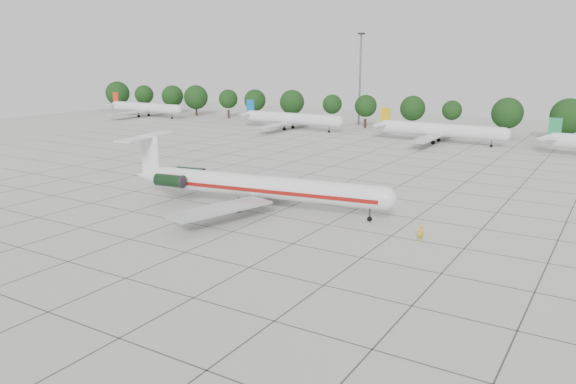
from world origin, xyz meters
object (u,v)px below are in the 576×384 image
(ground_crew, at_px, (420,233))
(bg_airliner_a, at_px, (145,108))
(bg_airliner_b, at_px, (291,119))
(bg_airliner_c, at_px, (440,130))
(floodlight_mast, at_px, (360,74))
(main_airliner, at_px, (250,185))

(ground_crew, height_order, bg_airliner_a, bg_airliner_a)
(bg_airliner_a, bearing_deg, bg_airliner_b, -2.37)
(bg_airliner_c, distance_m, floodlight_mast, 39.89)
(main_airliner, height_order, bg_airliner_a, main_airliner)
(ground_crew, relative_size, bg_airliner_a, 0.06)
(bg_airliner_b, xyz_separation_m, bg_airliner_c, (40.81, -2.40, 0.00))
(bg_airliner_a, xyz_separation_m, bg_airliner_c, (97.07, -4.73, 0.00))
(main_airliner, xyz_separation_m, bg_airliner_a, (-92.37, 72.28, -0.17))
(ground_crew, relative_size, bg_airliner_c, 0.06)
(bg_airliner_b, height_order, bg_airliner_c, same)
(bg_airliner_c, xyz_separation_m, floodlight_mast, (-30.51, 23.04, 11.37))
(ground_crew, bearing_deg, bg_airliner_c, -107.10)
(bg_airliner_a, bearing_deg, floodlight_mast, 15.38)
(ground_crew, height_order, floodlight_mast, floodlight_mast)
(main_airliner, relative_size, ground_crew, 20.42)
(bg_airliner_a, xyz_separation_m, floodlight_mast, (66.55, 18.31, 11.37))
(main_airliner, height_order, ground_crew, main_airliner)
(floodlight_mast, bearing_deg, bg_airliner_b, -116.51)
(bg_airliner_a, bearing_deg, main_airliner, -38.04)
(bg_airliner_b, bearing_deg, ground_crew, -50.14)
(main_airliner, relative_size, bg_airliner_b, 1.31)
(ground_crew, bearing_deg, floodlight_mast, -94.14)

